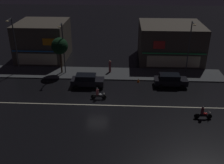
# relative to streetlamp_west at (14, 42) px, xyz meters

# --- Properties ---
(ground_plane) EXTENTS (140.00, 140.00, 0.00)m
(ground_plane) POSITION_rel_streetlamp_west_xyz_m (12.50, -8.80, -4.78)
(ground_plane) COLOR black
(lane_divider_stripe) EXTENTS (33.11, 0.16, 0.01)m
(lane_divider_stripe) POSITION_rel_streetlamp_west_xyz_m (12.50, -8.80, -4.77)
(lane_divider_stripe) COLOR beige
(lane_divider_stripe) RESTS_ON ground
(sidewalk_far) EXTENTS (34.85, 4.32, 0.14)m
(sidewalk_far) POSITION_rel_streetlamp_west_xyz_m (12.50, 0.22, -4.71)
(sidewalk_far) COLOR #424447
(sidewalk_far) RESTS_ON ground
(storefront_left_block) EXTENTS (9.96, 9.06, 5.94)m
(storefront_left_block) POSITION_rel_streetlamp_west_xyz_m (22.95, 6.82, -1.81)
(storefront_left_block) COLOR #4C443A
(storefront_left_block) RESTS_ON ground
(storefront_center_block) EXTENTS (7.82, 8.33, 6.13)m
(storefront_center_block) POSITION_rel_streetlamp_west_xyz_m (2.04, 6.46, -1.72)
(storefront_center_block) COLOR #4C443A
(storefront_center_block) RESTS_ON ground
(streetlamp_west) EXTENTS (0.44, 1.64, 7.97)m
(streetlamp_west) POSITION_rel_streetlamp_west_xyz_m (0.00, 0.00, 0.00)
(streetlamp_west) COLOR #47494C
(streetlamp_west) RESTS_ON sidewalk_far
(streetlamp_mid) EXTENTS (0.44, 1.64, 7.35)m
(streetlamp_mid) POSITION_rel_streetlamp_west_xyz_m (6.90, -0.07, -0.32)
(streetlamp_mid) COLOR #47494C
(streetlamp_mid) RESTS_ON sidewalk_far
(streetlamp_east) EXTENTS (0.44, 1.64, 7.58)m
(streetlamp_east) POSITION_rel_streetlamp_west_xyz_m (24.66, 0.82, -0.20)
(streetlamp_east) COLOR #47494C
(streetlamp_east) RESTS_ON sidewalk_far
(pedestrian_on_sidewalk) EXTENTS (0.36, 0.36, 1.86)m
(pedestrian_on_sidewalk) POSITION_rel_streetlamp_west_xyz_m (13.45, 0.66, -3.78)
(pedestrian_on_sidewalk) COLOR brown
(pedestrian_on_sidewalk) RESTS_ON sidewalk_far
(street_tree) EXTENTS (2.37, 2.37, 5.25)m
(street_tree) POSITION_rel_streetlamp_west_xyz_m (6.36, 0.17, -0.61)
(street_tree) COLOR #473323
(street_tree) RESTS_ON sidewalk_far
(parked_car_near_kerb) EXTENTS (4.30, 1.98, 1.67)m
(parked_car_near_kerb) POSITION_rel_streetlamp_west_xyz_m (10.71, -3.96, -3.91)
(parked_car_near_kerb) COLOR black
(parked_car_near_kerb) RESTS_ON ground
(parked_car_trailing) EXTENTS (4.30, 1.98, 1.67)m
(parked_car_trailing) POSITION_rel_streetlamp_west_xyz_m (21.72, -3.32, -3.91)
(parked_car_trailing) COLOR black
(parked_car_trailing) RESTS_ON ground
(motorcycle_lead) EXTENTS (1.90, 0.60, 1.52)m
(motorcycle_lead) POSITION_rel_streetlamp_west_xyz_m (12.49, -7.37, -4.15)
(motorcycle_lead) COLOR black
(motorcycle_lead) RESTS_ON ground
(motorcycle_following) EXTENTS (1.90, 0.60, 1.52)m
(motorcycle_following) POSITION_rel_streetlamp_west_xyz_m (23.98, -11.06, -4.15)
(motorcycle_following) COLOR black
(motorcycle_following) RESTS_ON ground
(traffic_cone) EXTENTS (0.36, 0.36, 0.55)m
(traffic_cone) POSITION_rel_streetlamp_west_xyz_m (17.54, -2.35, -4.50)
(traffic_cone) COLOR orange
(traffic_cone) RESTS_ON ground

